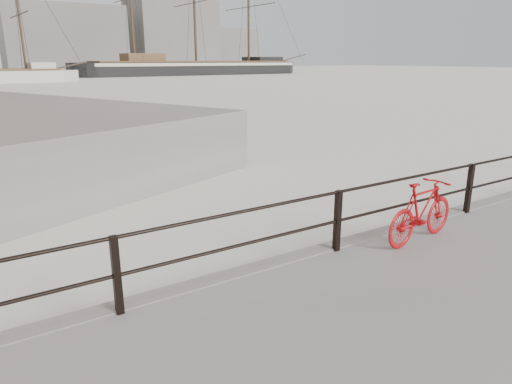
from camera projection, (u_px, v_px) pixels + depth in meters
ground at (457, 226)px, 9.39m from camera, size 400.00×400.00×0.00m
guardrail at (469, 188)px, 9.04m from camera, size 28.00×0.10×1.00m
bicycle at (422, 211)px, 7.59m from camera, size 1.77×0.42×1.06m
barque_black at (197, 75)px, 102.22m from camera, size 62.94×22.74×35.04m
industrial_west at (64, 39)px, 130.25m from camera, size 32.00×18.00×18.00m
industrial_mid at (171, 32)px, 151.66m from camera, size 26.00×20.00×24.00m
industrial_east at (225, 49)px, 169.06m from camera, size 20.00×16.00×14.00m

